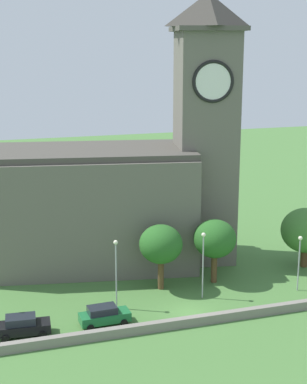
{
  "coord_description": "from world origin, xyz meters",
  "views": [
    {
      "loc": [
        -19.44,
        -49.25,
        25.11
      ],
      "look_at": [
        -1.71,
        6.52,
        10.61
      ],
      "focal_mm": 55.89,
      "sensor_mm": 36.0,
      "label": 1
    }
  ],
  "objects_px": {
    "car_green": "(104,315)",
    "streetlamp_central": "(203,255)",
    "streetlamp_east_mid": "(299,254)",
    "streetlamp_west_mid": "(116,263)",
    "tree_churchyard": "(215,239)",
    "car_black": "(23,326)",
    "tree_riverside_east": "(161,245)",
    "tree_by_tower": "(306,231)",
    "church": "(116,188)"
  },
  "relations": [
    {
      "from": "car_black",
      "to": "streetlamp_central",
      "type": "bearing_deg",
      "value": 8.81
    },
    {
      "from": "car_green",
      "to": "streetlamp_west_mid",
      "type": "distance_m",
      "value": 5.2
    },
    {
      "from": "streetlamp_east_mid",
      "to": "streetlamp_west_mid",
      "type": "bearing_deg",
      "value": 175.71
    },
    {
      "from": "streetlamp_central",
      "to": "streetlamp_west_mid",
      "type": "bearing_deg",
      "value": 179.01
    },
    {
      "from": "streetlamp_west_mid",
      "to": "streetlamp_east_mid",
      "type": "distance_m",
      "value": 19.24
    },
    {
      "from": "streetlamp_west_mid",
      "to": "tree_riverside_east",
      "type": "bearing_deg",
      "value": 30.42
    },
    {
      "from": "car_green",
      "to": "streetlamp_east_mid",
      "type": "height_order",
      "value": "streetlamp_east_mid"
    },
    {
      "from": "tree_riverside_east",
      "to": "tree_by_tower",
      "type": "height_order",
      "value": "tree_riverside_east"
    },
    {
      "from": "church",
      "to": "streetlamp_west_mid",
      "type": "xyz_separation_m",
      "value": [
        -3.32,
        -12.7,
        -4.34
      ]
    },
    {
      "from": "car_black",
      "to": "tree_by_tower",
      "type": "bearing_deg",
      "value": 12.79
    },
    {
      "from": "car_black",
      "to": "car_green",
      "type": "distance_m",
      "value": 7.33
    },
    {
      "from": "tree_by_tower",
      "to": "streetlamp_central",
      "type": "bearing_deg",
      "value": -162.4
    },
    {
      "from": "church",
      "to": "tree_riverside_east",
      "type": "xyz_separation_m",
      "value": [
        2.32,
        -9.39,
        -4.11
      ]
    },
    {
      "from": "tree_churchyard",
      "to": "tree_by_tower",
      "type": "distance_m",
      "value": 11.89
    },
    {
      "from": "streetlamp_west_mid",
      "to": "streetlamp_east_mid",
      "type": "xyz_separation_m",
      "value": [
        19.18,
        -1.44,
        -0.61
      ]
    },
    {
      "from": "church",
      "to": "tree_by_tower",
      "type": "bearing_deg",
      "value": -22.15
    },
    {
      "from": "church",
      "to": "car_black",
      "type": "distance_m",
      "value": 21.67
    },
    {
      "from": "tree_churchyard",
      "to": "tree_riverside_east",
      "type": "xyz_separation_m",
      "value": [
        -6.07,
        -0.0,
        0.02
      ]
    },
    {
      "from": "church",
      "to": "car_black",
      "type": "xyz_separation_m",
      "value": [
        -12.59,
        -15.68,
        -8.07
      ]
    },
    {
      "from": "streetlamp_east_mid",
      "to": "tree_riverside_east",
      "type": "xyz_separation_m",
      "value": [
        -13.54,
        4.75,
        0.84
      ]
    },
    {
      "from": "streetlamp_central",
      "to": "tree_riverside_east",
      "type": "distance_m",
      "value": 4.81
    },
    {
      "from": "car_black",
      "to": "car_green",
      "type": "height_order",
      "value": "car_black"
    },
    {
      "from": "church",
      "to": "streetlamp_central",
      "type": "distance_m",
      "value": 14.71
    },
    {
      "from": "tree_churchyard",
      "to": "tree_by_tower",
      "type": "height_order",
      "value": "tree_churchyard"
    },
    {
      "from": "tree_churchyard",
      "to": "tree_riverside_east",
      "type": "distance_m",
      "value": 6.07
    },
    {
      "from": "tree_by_tower",
      "to": "tree_riverside_east",
      "type": "bearing_deg",
      "value": -176.3
    },
    {
      "from": "car_green",
      "to": "streetlamp_central",
      "type": "relative_size",
      "value": 0.68
    },
    {
      "from": "streetlamp_west_mid",
      "to": "streetlamp_east_mid",
      "type": "relative_size",
      "value": 1.18
    },
    {
      "from": "tree_churchyard",
      "to": "car_green",
      "type": "bearing_deg",
      "value": -155.12
    },
    {
      "from": "church",
      "to": "tree_churchyard",
      "type": "height_order",
      "value": "church"
    },
    {
      "from": "tree_churchyard",
      "to": "tree_by_tower",
      "type": "relative_size",
      "value": 1.01
    },
    {
      "from": "tree_churchyard",
      "to": "car_black",
      "type": "bearing_deg",
      "value": -163.31
    },
    {
      "from": "streetlamp_west_mid",
      "to": "tree_riverside_east",
      "type": "relative_size",
      "value": 1.0
    },
    {
      "from": "streetlamp_east_mid",
      "to": "tree_riverside_east",
      "type": "relative_size",
      "value": 0.85
    },
    {
      "from": "tree_by_tower",
      "to": "car_green",
      "type": "bearing_deg",
      "value": -163.62
    },
    {
      "from": "car_black",
      "to": "car_green",
      "type": "bearing_deg",
      "value": -0.32
    },
    {
      "from": "car_green",
      "to": "streetlamp_central",
      "type": "xyz_separation_m",
      "value": [
        10.91,
        2.87,
        3.72
      ]
    },
    {
      "from": "car_green",
      "to": "tree_riverside_east",
      "type": "xyz_separation_m",
      "value": [
        7.59,
        6.33,
        3.99
      ]
    },
    {
      "from": "car_green",
      "to": "streetlamp_east_mid",
      "type": "bearing_deg",
      "value": 4.28
    },
    {
      "from": "tree_by_tower",
      "to": "streetlamp_east_mid",
      "type": "bearing_deg",
      "value": -126.41
    },
    {
      "from": "church",
      "to": "car_green",
      "type": "distance_m",
      "value": 18.45
    },
    {
      "from": "streetlamp_west_mid",
      "to": "tree_churchyard",
      "type": "height_order",
      "value": "streetlamp_west_mid"
    },
    {
      "from": "car_black",
      "to": "streetlamp_central",
      "type": "relative_size",
      "value": 0.69
    },
    {
      "from": "car_black",
      "to": "car_green",
      "type": "xyz_separation_m",
      "value": [
        7.33,
        -0.04,
        -0.03
      ]
    },
    {
      "from": "tree_churchyard",
      "to": "tree_by_tower",
      "type": "bearing_deg",
      "value": 5.58
    },
    {
      "from": "church",
      "to": "streetlamp_central",
      "type": "xyz_separation_m",
      "value": [
        5.64,
        -12.86,
        -4.38
      ]
    },
    {
      "from": "car_black",
      "to": "streetlamp_east_mid",
      "type": "distance_m",
      "value": 28.67
    },
    {
      "from": "car_black",
      "to": "streetlamp_east_mid",
      "type": "height_order",
      "value": "streetlamp_east_mid"
    },
    {
      "from": "car_green",
      "to": "tree_churchyard",
      "type": "xyz_separation_m",
      "value": [
        13.66,
        6.33,
        3.97
      ]
    },
    {
      "from": "car_green",
      "to": "streetlamp_east_mid",
      "type": "distance_m",
      "value": 21.42
    }
  ]
}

